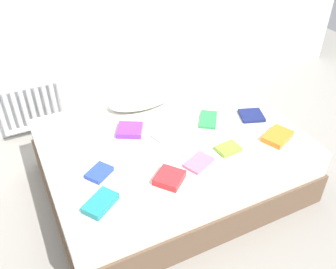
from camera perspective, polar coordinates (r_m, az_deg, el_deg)
name	(u,v)px	position (r m, az deg, el deg)	size (l,w,h in m)	color
ground_plane	(171,182)	(3.21, 0.40, -7.36)	(8.00, 8.00, 0.00)	#9E998E
bed	(171,160)	(3.04, 0.42, -4.02)	(2.00, 1.50, 0.50)	brown
radiator	(32,107)	(3.77, -20.46, 4.06)	(0.61, 0.04, 0.49)	white
pillow	(141,100)	(3.24, -4.24, 5.46)	(0.59, 0.30, 0.11)	white
textbook_lime	(228,149)	(2.77, 9.37, -2.20)	(0.17, 0.13, 0.03)	#8CC638
textbook_green	(208,119)	(3.07, 6.30, 2.35)	(0.24, 0.14, 0.02)	green
textbook_white	(168,134)	(2.89, -0.03, 0.16)	(0.25, 0.13, 0.03)	white
textbook_purple	(130,130)	(2.93, -6.00, 0.71)	(0.20, 0.19, 0.04)	purple
textbook_blue	(99,173)	(2.58, -10.70, -5.87)	(0.17, 0.13, 0.03)	#2847B7
textbook_red	(169,178)	(2.48, 0.22, -6.79)	(0.18, 0.18, 0.05)	red
textbook_navy	(251,115)	(3.18, 12.90, 2.92)	(0.19, 0.19, 0.03)	navy
textbook_teal	(101,203)	(2.36, -10.49, -10.49)	(0.22, 0.13, 0.05)	teal
textbook_pink	(199,163)	(2.63, 4.80, -4.39)	(0.21, 0.14, 0.02)	pink
textbook_orange	(278,136)	(2.97, 16.74, -0.29)	(0.24, 0.16, 0.05)	orange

